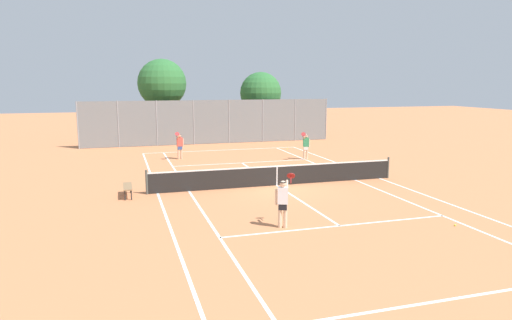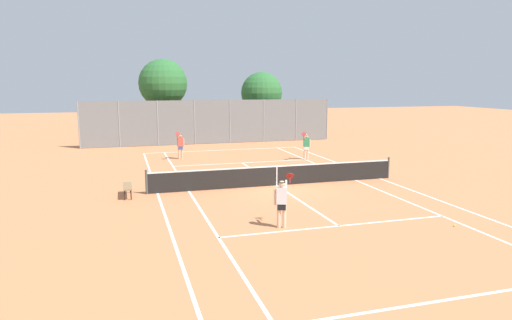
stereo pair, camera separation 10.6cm
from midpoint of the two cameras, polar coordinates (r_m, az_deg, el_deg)
ground_plane at (r=21.47m, az=2.74°, el=-3.20°), size 120.00×120.00×0.00m
court_line_markings at (r=21.47m, az=2.74°, el=-3.20°), size 11.10×23.90×0.01m
tennis_net at (r=21.36m, az=2.76°, el=-1.87°), size 12.00×0.10×1.07m
player_near_side at (r=15.14m, az=3.45°, el=-5.08°), size 0.84×0.69×1.77m
player_far_left at (r=29.09m, az=-9.35°, el=1.92°), size 0.61×0.78×1.77m
player_far_right at (r=28.69m, az=6.41°, el=1.89°), size 0.77×0.71×1.77m
loose_tennis_ball_0 at (r=33.22m, az=4.14°, el=1.42°), size 0.07×0.07×0.07m
loose_tennis_ball_1 at (r=16.86m, az=23.72°, el=-7.50°), size 0.07×0.07×0.07m
courtside_bench at (r=20.08m, az=-15.63°, el=-3.26°), size 0.36×1.50×0.47m
back_fence at (r=36.12m, az=-5.39°, el=4.77°), size 19.80×0.08×3.46m
tree_behind_left at (r=38.26m, az=-11.58°, el=9.22°), size 3.92×3.92×6.68m
tree_behind_right at (r=39.36m, az=0.68°, el=8.23°), size 3.52×3.52×5.68m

